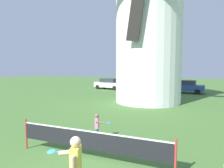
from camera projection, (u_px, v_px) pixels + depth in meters
windmill at (148, 25)px, 15.53m from camera, size 8.67×6.34×13.52m
tennis_net at (89, 140)px, 5.60m from camera, size 5.16×0.06×1.10m
player_near at (75, 166)px, 3.80m from camera, size 0.88×0.48×1.49m
player_far at (98, 125)px, 7.35m from camera, size 0.72×0.36×1.08m
parked_car_cream at (109, 84)px, 26.37m from camera, size 4.52×2.50×1.56m
parked_car_mustard at (146, 85)px, 23.53m from camera, size 4.33×2.20×1.56m
parked_car_blue at (184, 86)px, 22.16m from camera, size 4.66×2.39×1.56m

